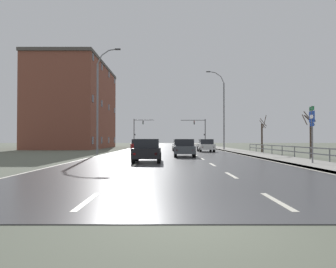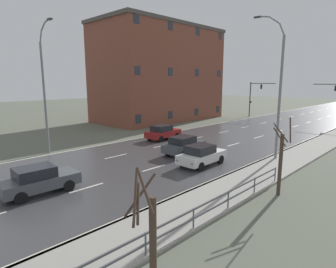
% 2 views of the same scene
% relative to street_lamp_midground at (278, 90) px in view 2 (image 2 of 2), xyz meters
% --- Properties ---
extents(ground_plane, '(160.00, 160.00, 0.12)m').
position_rel_street_lamp_midground_xyz_m(ground_plane, '(-7.44, 10.55, -5.57)').
color(ground_plane, '#5B6051').
extents(road_asphalt_strip, '(14.00, 120.00, 0.03)m').
position_rel_street_lamp_midground_xyz_m(road_asphalt_strip, '(-7.44, 22.55, -5.50)').
color(road_asphalt_strip, '#3D3D3F').
rests_on(road_asphalt_strip, ground).
extents(street_lamp_midground, '(2.60, 0.24, 11.28)m').
position_rel_street_lamp_midground_xyz_m(street_lamp_midground, '(0.00, 0.00, 0.00)').
color(street_lamp_midground, slate).
rests_on(street_lamp_midground, ground).
extents(street_lamp_left_bank, '(2.45, 0.24, 10.95)m').
position_rel_street_lamp_midground_xyz_m(street_lamp_left_bank, '(-14.89, -11.83, -0.15)').
color(street_lamp_left_bank, slate).
rests_on(street_lamp_left_bank, ground).
extents(traffic_signal_left, '(4.53, 0.36, 6.12)m').
position_rel_street_lamp_midground_xyz_m(traffic_signal_left, '(-14.57, 24.36, -1.53)').
color(traffic_signal_left, '#38383A').
rests_on(traffic_signal_left, ground).
extents(car_near_left, '(1.90, 4.13, 1.57)m').
position_rel_street_lamp_midground_xyz_m(car_near_left, '(-3.12, -5.46, -4.70)').
color(car_near_left, silver).
rests_on(car_near_left, ground).
extents(car_distant, '(1.96, 4.17, 1.57)m').
position_rel_street_lamp_midground_xyz_m(car_distant, '(-6.31, -16.09, -4.70)').
color(car_distant, '#474C51').
rests_on(car_distant, ground).
extents(car_far_left, '(1.96, 4.17, 1.57)m').
position_rel_street_lamp_midground_xyz_m(car_far_left, '(-6.24, -3.87, -4.70)').
color(car_far_left, '#474C51').
rests_on(car_far_left, ground).
extents(car_mid_centre, '(2.00, 4.18, 1.57)m').
position_rel_street_lamp_midground_xyz_m(car_mid_centre, '(-11.99, -0.75, -4.70)').
color(car_mid_centre, maroon).
rests_on(car_mid_centre, ground).
extents(brick_building, '(10.75, 20.89, 14.80)m').
position_rel_street_lamp_midground_xyz_m(brick_building, '(-24.14, 10.62, 1.90)').
color(brick_building, brown).
rests_on(brick_building, ground).
extents(bare_tree_near, '(0.93, 1.23, 4.12)m').
position_rel_street_lamp_midground_xyz_m(bare_tree_near, '(4.28, -17.29, -3.54)').
color(bare_tree_near, '#423328').
rests_on(bare_tree_near, ground).
extents(bare_tree_mid, '(0.86, 0.94, 4.41)m').
position_rel_street_lamp_midground_xyz_m(bare_tree_mid, '(3.39, -6.99, -3.57)').
color(bare_tree_mid, '#423328').
rests_on(bare_tree_mid, ground).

